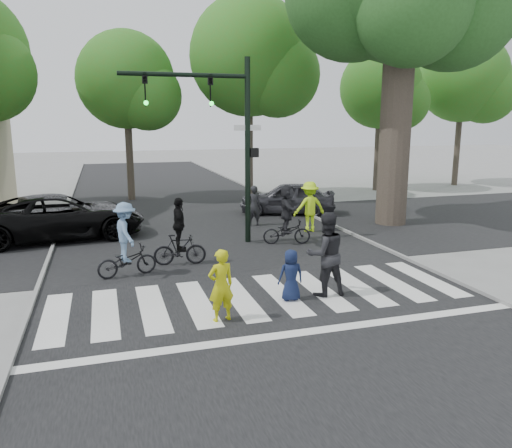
{
  "coord_description": "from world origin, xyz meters",
  "views": [
    {
      "loc": [
        -3.37,
        -9.56,
        4.04
      ],
      "look_at": [
        0.5,
        3.0,
        1.3
      ],
      "focal_mm": 35.0,
      "sensor_mm": 36.0,
      "label": 1
    }
  ],
  "objects_px": {
    "pedestrian_child": "(291,275)",
    "car_suv": "(61,217)",
    "cyclist_left": "(126,245)",
    "cyclist_mid": "(179,238)",
    "car_grey": "(287,198)",
    "traffic_signal": "(222,125)",
    "pedestrian_woman": "(221,285)",
    "pedestrian_adult": "(326,254)",
    "cyclist_right": "(287,218)"
  },
  "relations": [
    {
      "from": "car_suv",
      "to": "pedestrian_adult",
      "type": "bearing_deg",
      "value": -149.23
    },
    {
      "from": "pedestrian_woman",
      "to": "car_suv",
      "type": "bearing_deg",
      "value": -78.32
    },
    {
      "from": "pedestrian_adult",
      "to": "traffic_signal",
      "type": "bearing_deg",
      "value": -78.87
    },
    {
      "from": "pedestrian_woman",
      "to": "car_suv",
      "type": "distance_m",
      "value": 9.41
    },
    {
      "from": "cyclist_left",
      "to": "car_grey",
      "type": "distance_m",
      "value": 10.15
    },
    {
      "from": "traffic_signal",
      "to": "car_grey",
      "type": "distance_m",
      "value": 6.77
    },
    {
      "from": "pedestrian_adult",
      "to": "car_suv",
      "type": "relative_size",
      "value": 0.35
    },
    {
      "from": "car_suv",
      "to": "car_grey",
      "type": "xyz_separation_m",
      "value": [
        9.15,
        2.13,
        -0.08
      ]
    },
    {
      "from": "cyclist_left",
      "to": "car_suv",
      "type": "distance_m",
      "value": 5.39
    },
    {
      "from": "car_grey",
      "to": "traffic_signal",
      "type": "bearing_deg",
      "value": -20.67
    },
    {
      "from": "traffic_signal",
      "to": "pedestrian_woman",
      "type": "xyz_separation_m",
      "value": [
        -1.57,
        -6.34,
        -3.14
      ]
    },
    {
      "from": "traffic_signal",
      "to": "cyclist_left",
      "type": "height_order",
      "value": "traffic_signal"
    },
    {
      "from": "pedestrian_child",
      "to": "car_suv",
      "type": "bearing_deg",
      "value": -54.5
    },
    {
      "from": "pedestrian_child",
      "to": "cyclist_right",
      "type": "relative_size",
      "value": 0.6
    },
    {
      "from": "pedestrian_adult",
      "to": "cyclist_mid",
      "type": "bearing_deg",
      "value": -50.91
    },
    {
      "from": "pedestrian_woman",
      "to": "pedestrian_adult",
      "type": "distance_m",
      "value": 2.81
    },
    {
      "from": "cyclist_left",
      "to": "car_suv",
      "type": "height_order",
      "value": "cyclist_left"
    },
    {
      "from": "cyclist_left",
      "to": "cyclist_right",
      "type": "bearing_deg",
      "value": 21.21
    },
    {
      "from": "traffic_signal",
      "to": "car_grey",
      "type": "xyz_separation_m",
      "value": [
        3.95,
        4.47,
        -3.2
      ]
    },
    {
      "from": "pedestrian_child",
      "to": "cyclist_mid",
      "type": "xyz_separation_m",
      "value": [
        -1.98,
        3.61,
        0.2
      ]
    },
    {
      "from": "pedestrian_woman",
      "to": "pedestrian_child",
      "type": "relative_size",
      "value": 1.27
    },
    {
      "from": "cyclist_left",
      "to": "cyclist_right",
      "type": "relative_size",
      "value": 0.99
    },
    {
      "from": "cyclist_left",
      "to": "cyclist_mid",
      "type": "xyz_separation_m",
      "value": [
        1.49,
        0.66,
        -0.06
      ]
    },
    {
      "from": "cyclist_right",
      "to": "pedestrian_woman",
      "type": "bearing_deg",
      "value": -122.07
    },
    {
      "from": "cyclist_mid",
      "to": "car_grey",
      "type": "distance_m",
      "value": 8.65
    },
    {
      "from": "car_grey",
      "to": "cyclist_mid",
      "type": "bearing_deg",
      "value": -20.51
    },
    {
      "from": "cyclist_left",
      "to": "cyclist_mid",
      "type": "height_order",
      "value": "cyclist_left"
    },
    {
      "from": "pedestrian_adult",
      "to": "cyclist_left",
      "type": "distance_m",
      "value": 5.22
    },
    {
      "from": "car_suv",
      "to": "car_grey",
      "type": "relative_size",
      "value": 1.36
    },
    {
      "from": "pedestrian_child",
      "to": "pedestrian_adult",
      "type": "xyz_separation_m",
      "value": [
        0.9,
        0.11,
        0.4
      ]
    },
    {
      "from": "cyclist_mid",
      "to": "pedestrian_woman",
      "type": "bearing_deg",
      "value": -87.44
    },
    {
      "from": "cyclist_mid",
      "to": "pedestrian_adult",
      "type": "bearing_deg",
      "value": -50.62
    },
    {
      "from": "pedestrian_child",
      "to": "cyclist_mid",
      "type": "height_order",
      "value": "cyclist_mid"
    },
    {
      "from": "traffic_signal",
      "to": "cyclist_mid",
      "type": "distance_m",
      "value": 4.11
    },
    {
      "from": "pedestrian_adult",
      "to": "car_suv",
      "type": "distance_m",
      "value": 10.1
    },
    {
      "from": "cyclist_left",
      "to": "cyclist_right",
      "type": "distance_m",
      "value": 5.63
    },
    {
      "from": "pedestrian_adult",
      "to": "cyclist_left",
      "type": "xyz_separation_m",
      "value": [
        -4.37,
        2.85,
        -0.14
      ]
    },
    {
      "from": "cyclist_left",
      "to": "car_grey",
      "type": "xyz_separation_m",
      "value": [
        7.2,
        7.16,
        -0.15
      ]
    },
    {
      "from": "pedestrian_child",
      "to": "cyclist_right",
      "type": "distance_m",
      "value": 5.31
    },
    {
      "from": "traffic_signal",
      "to": "car_grey",
      "type": "relative_size",
      "value": 1.45
    },
    {
      "from": "pedestrian_child",
      "to": "car_grey",
      "type": "bearing_deg",
      "value": -108.89
    },
    {
      "from": "car_grey",
      "to": "pedestrian_child",
      "type": "bearing_deg",
      "value": 0.55
    },
    {
      "from": "pedestrian_child",
      "to": "pedestrian_adult",
      "type": "height_order",
      "value": "pedestrian_adult"
    },
    {
      "from": "traffic_signal",
      "to": "car_grey",
      "type": "bearing_deg",
      "value": 48.56
    },
    {
      "from": "pedestrian_woman",
      "to": "cyclist_left",
      "type": "distance_m",
      "value": 4.03
    },
    {
      "from": "cyclist_mid",
      "to": "cyclist_right",
      "type": "xyz_separation_m",
      "value": [
        3.76,
        1.38,
        0.09
      ]
    },
    {
      "from": "traffic_signal",
      "to": "car_suv",
      "type": "relative_size",
      "value": 1.07
    },
    {
      "from": "cyclist_left",
      "to": "car_suv",
      "type": "xyz_separation_m",
      "value": [
        -1.95,
        5.03,
        -0.08
      ]
    },
    {
      "from": "traffic_signal",
      "to": "pedestrian_child",
      "type": "relative_size",
      "value": 5.03
    },
    {
      "from": "pedestrian_woman",
      "to": "pedestrian_adult",
      "type": "bearing_deg",
      "value": -174.37
    }
  ]
}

